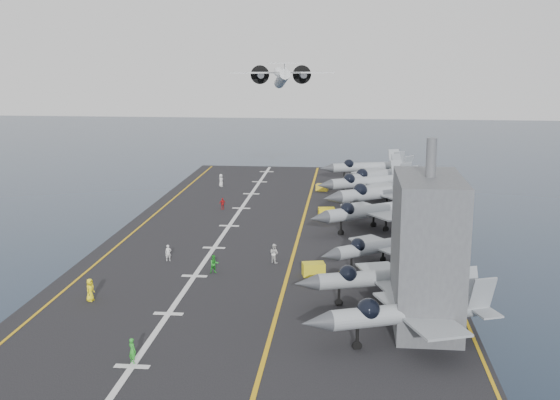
# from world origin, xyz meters

# --- Properties ---
(ground) EXTENTS (500.00, 500.00, 0.00)m
(ground) POSITION_xyz_m (0.00, 0.00, 0.00)
(ground) COLOR #142135
(ground) RESTS_ON ground
(hull) EXTENTS (36.00, 90.00, 10.00)m
(hull) POSITION_xyz_m (0.00, 0.00, 5.00)
(hull) COLOR #56595E
(hull) RESTS_ON ground
(flight_deck) EXTENTS (38.00, 92.00, 0.40)m
(flight_deck) POSITION_xyz_m (0.00, 0.00, 10.20)
(flight_deck) COLOR black
(flight_deck) RESTS_ON hull
(foul_line) EXTENTS (0.35, 90.00, 0.02)m
(foul_line) POSITION_xyz_m (3.00, 0.00, 10.42)
(foul_line) COLOR gold
(foul_line) RESTS_ON flight_deck
(landing_centerline) EXTENTS (0.50, 90.00, 0.02)m
(landing_centerline) POSITION_xyz_m (-6.00, 0.00, 10.42)
(landing_centerline) COLOR silver
(landing_centerline) RESTS_ON flight_deck
(deck_edge_port) EXTENTS (0.25, 90.00, 0.02)m
(deck_edge_port) POSITION_xyz_m (-17.00, 0.00, 10.42)
(deck_edge_port) COLOR gold
(deck_edge_port) RESTS_ON flight_deck
(deck_edge_stbd) EXTENTS (0.25, 90.00, 0.02)m
(deck_edge_stbd) POSITION_xyz_m (18.50, 0.00, 10.42)
(deck_edge_stbd) COLOR gold
(deck_edge_stbd) RESTS_ON flight_deck
(island_superstructure) EXTENTS (5.00, 10.00, 15.00)m
(island_superstructure) POSITION_xyz_m (15.00, -30.00, 17.90)
(island_superstructure) COLOR #56595E
(island_superstructure) RESTS_ON flight_deck
(fighter_jet_0) EXTENTS (17.28, 14.40, 5.13)m
(fighter_jet_0) POSITION_xyz_m (13.45, -34.05, 12.96)
(fighter_jet_0) COLOR gray
(fighter_jet_0) RESTS_ON flight_deck
(fighter_jet_1) EXTENTS (15.75, 12.84, 4.73)m
(fighter_jet_1) POSITION_xyz_m (11.72, -25.38, 12.76)
(fighter_jet_1) COLOR #8B939B
(fighter_jet_1) RESTS_ON flight_deck
(fighter_jet_2) EXTENTS (15.40, 14.55, 4.46)m
(fighter_jet_2) POSITION_xyz_m (12.06, -14.87, 12.63)
(fighter_jet_2) COLOR #9CA5AC
(fighter_jet_2) RESTS_ON flight_deck
(fighter_jet_4) EXTENTS (17.97, 16.75, 5.19)m
(fighter_jet_4) POSITION_xyz_m (11.39, -0.55, 13.00)
(fighter_jet_4) COLOR #A1AAB0
(fighter_jet_4) RESTS_ON flight_deck
(fighter_jet_5) EXTENTS (19.51, 17.76, 5.64)m
(fighter_jet_5) POSITION_xyz_m (13.40, 9.90, 13.22)
(fighter_jet_5) COLOR #9DA6AD
(fighter_jet_5) RESTS_ON flight_deck
(fighter_jet_6) EXTENTS (17.76, 15.62, 5.16)m
(fighter_jet_6) POSITION_xyz_m (11.79, 19.02, 12.98)
(fighter_jet_6) COLOR gray
(fighter_jet_6) RESTS_ON flight_deck
(fighter_jet_7) EXTENTS (17.90, 17.66, 5.24)m
(fighter_jet_7) POSITION_xyz_m (13.24, 23.99, 13.02)
(fighter_jet_7) COLOR #9DA4AD
(fighter_jet_7) RESTS_ON flight_deck
(fighter_jet_8) EXTENTS (16.50, 13.36, 4.97)m
(fighter_jet_8) POSITION_xyz_m (11.79, 33.05, 12.89)
(fighter_jet_8) COLOR #8D959D
(fighter_jet_8) RESTS_ON flight_deck
(tow_cart_a) EXTENTS (2.38, 1.81, 1.28)m
(tow_cart_a) POSITION_xyz_m (5.52, -18.61, 11.04)
(tow_cart_a) COLOR gold
(tow_cart_a) RESTS_ON flight_deck
(tow_cart_b) EXTENTS (2.29, 1.67, 1.26)m
(tow_cart_b) POSITION_xyz_m (5.96, 5.88, 11.03)
(tow_cart_b) COLOR yellow
(tow_cart_b) RESTS_ON flight_deck
(tow_cart_c) EXTENTS (1.98, 1.49, 1.07)m
(tow_cart_c) POSITION_xyz_m (4.68, 23.57, 10.94)
(tow_cart_c) COLOR gold
(tow_cart_c) RESTS_ON flight_deck
(crew_0) EXTENTS (1.01, 1.34, 2.03)m
(crew_0) POSITION_xyz_m (-13.60, -27.59, 11.41)
(crew_0) COLOR yellow
(crew_0) RESTS_ON flight_deck
(crew_1) EXTENTS (1.20, 0.98, 1.72)m
(crew_1) POSITION_xyz_m (-9.81, -15.24, 11.26)
(crew_1) COLOR silver
(crew_1) RESTS_ON flight_deck
(crew_2) EXTENTS (1.32, 1.18, 1.84)m
(crew_2) POSITION_xyz_m (-4.27, -18.78, 11.32)
(crew_2) COLOR green
(crew_2) RESTS_ON flight_deck
(crew_4) EXTENTS (1.13, 0.94, 1.60)m
(crew_4) POSITION_xyz_m (-8.50, 9.15, 11.20)
(crew_4) COLOR red
(crew_4) RESTS_ON flight_deck
(crew_5) EXTENTS (1.34, 1.47, 2.04)m
(crew_5) POSITION_xyz_m (-11.66, 25.33, 11.42)
(crew_5) COLOR silver
(crew_5) RESTS_ON flight_deck
(crew_6) EXTENTS (1.34, 1.27, 1.87)m
(crew_6) POSITION_xyz_m (-6.11, -39.42, 11.33)
(crew_6) COLOR #259125
(crew_6) RESTS_ON flight_deck
(crew_7) EXTENTS (1.46, 1.38, 2.02)m
(crew_7) POSITION_xyz_m (1.25, -14.81, 11.41)
(crew_7) COLOR silver
(crew_7) RESTS_ON flight_deck
(transport_plane) EXTENTS (21.98, 16.96, 4.68)m
(transport_plane) POSITION_xyz_m (-4.18, 50.06, 26.57)
(transport_plane) COLOR silver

